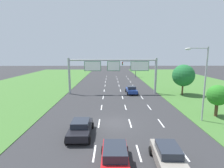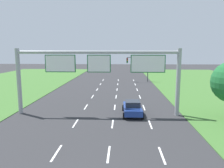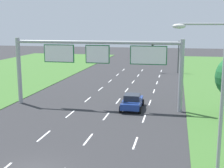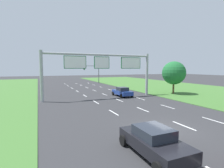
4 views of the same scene
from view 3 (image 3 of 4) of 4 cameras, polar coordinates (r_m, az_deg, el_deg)
The scene contains 7 objects.
lane_dashes_inner_left at distance 29.85m, azimuth -7.67°, elevation -5.47°, with size 0.14×62.40×0.01m.
lane_dashes_inner_right at distance 28.91m, azimuth -1.07°, elevation -5.92°, with size 0.14×62.40×0.01m.
lane_dashes_slip at distance 28.37m, azimuth 5.88°, elevation -6.30°, with size 0.14×62.40×0.01m.
car_near_red at distance 31.27m, azimuth 3.72°, elevation -3.24°, with size 2.16×4.22×1.50m.
sign_gantry at distance 31.15m, azimuth -2.59°, elevation 4.57°, with size 17.24×0.44×7.00m.
traffic_light_mast at distance 55.38m, azimuth 10.07°, elevation 6.03°, with size 4.76×0.49×5.60m.
street_lamp at distance 16.01m, azimuth 18.23°, elevation -1.44°, with size 2.61×0.32×8.50m.
Camera 3 is at (7.92, -14.99, 8.32)m, focal length 50.00 mm.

